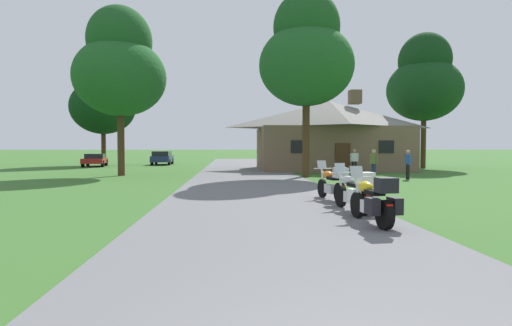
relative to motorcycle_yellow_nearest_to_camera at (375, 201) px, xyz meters
name	(u,v)px	position (x,y,z in m)	size (l,w,h in m)	color
ground_plane	(249,180)	(-2.28, 13.33, -0.61)	(500.00, 500.00, 0.00)	#386628
asphalt_driveway	(250,183)	(-2.28, 11.33, -0.58)	(6.40, 80.00, 0.06)	slate
motorcycle_yellow_nearest_to_camera	(375,201)	(0.00, 0.00, 0.00)	(0.84, 2.08, 1.30)	black
motorcycle_silver_second_in_row	(356,192)	(0.14, 1.81, 0.00)	(0.93, 2.07, 1.30)	black
motorcycle_orange_farthest_in_row	(333,184)	(0.11, 4.19, 0.01)	(0.80, 2.07, 1.30)	black
stone_lodge	(330,135)	(4.67, 22.95, 2.21)	(11.94, 8.03, 6.38)	brown
bystander_white_shirt_near_lodge	(354,160)	(5.05, 17.70, 0.34)	(0.54, 0.29, 1.69)	black
bystander_olive_shirt_beside_signpost	(374,162)	(4.96, 13.77, 0.34)	(0.38, 0.48, 1.69)	navy
bystander_blue_shirt_by_tree	(408,163)	(6.73, 13.19, 0.32)	(0.24, 0.55, 1.67)	black
tree_by_lodge_front	(306,54)	(1.29, 15.23, 6.78)	(5.70, 5.70, 11.14)	#422D19
tree_right_of_lodge	(424,81)	(13.50, 25.17, 6.93)	(6.31, 6.31, 11.68)	#422D19
tree_left_far	(103,99)	(-15.90, 31.87, 5.92)	(6.27, 6.27, 10.64)	#422D19
tree_left_near	(120,67)	(-10.25, 17.24, 6.32)	(5.76, 5.76, 10.71)	#422D19
parked_navy_suv_far_left	(162,157)	(-10.34, 33.04, 0.17)	(2.05, 4.67, 1.40)	navy
parked_red_sedan_far_left	(95,160)	(-16.03, 29.68, 0.03)	(2.54, 4.45, 1.20)	maroon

